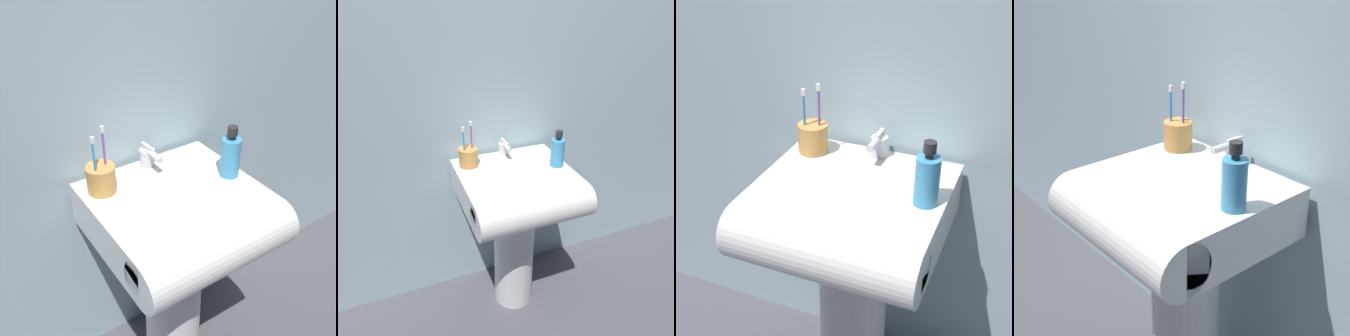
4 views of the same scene
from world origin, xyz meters
TOP-DOWN VIEW (x-y plane):
  - wall_back at (0.00, 0.26)m, footprint 5.00×0.05m
  - sink_pedestal at (0.00, 0.00)m, footprint 0.21×0.21m
  - sink_basin at (0.00, -0.06)m, footprint 0.50×0.50m
  - faucet at (0.01, 0.16)m, footprint 0.05×0.11m
  - toothbrush_cup at (-0.18, 0.12)m, footprint 0.09×0.09m
  - soap_bottle at (0.20, -0.02)m, footprint 0.06×0.06m

SIDE VIEW (x-z plane):
  - sink_pedestal at x=0.00m, z-range 0.00..0.66m
  - sink_basin at x=0.00m, z-range 0.66..0.81m
  - faucet at x=0.01m, z-range 0.81..0.89m
  - toothbrush_cup at x=-0.18m, z-range 0.75..0.96m
  - soap_bottle at x=0.20m, z-range 0.79..0.97m
  - wall_back at x=0.00m, z-range 0.00..2.40m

